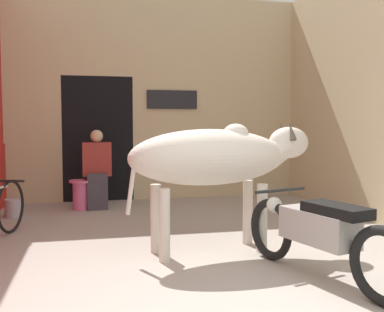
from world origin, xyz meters
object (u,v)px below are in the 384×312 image
object	(u,v)px
plastic_stool	(81,194)
shopkeeper_seated	(97,168)
cow	(217,158)
motorcycle_near	(319,232)
bucket	(14,208)

from	to	relation	value
plastic_stool	shopkeeper_seated	bearing A→B (deg)	9.75
cow	shopkeeper_seated	xyz separation A→B (m)	(-1.19, 2.77, -0.33)
cow	motorcycle_near	bearing A→B (deg)	-59.32
motorcycle_near	plastic_stool	size ratio (longest dim) A/B	3.99
cow	motorcycle_near	size ratio (longest dim) A/B	1.11
cow	bucket	world-z (taller)	cow
shopkeeper_seated	plastic_stool	size ratio (longest dim) A/B	2.68
cow	shopkeeper_seated	bearing A→B (deg)	113.28
shopkeeper_seated	bucket	bearing A→B (deg)	-161.00
bucket	cow	bearing A→B (deg)	-44.66
shopkeeper_seated	bucket	world-z (taller)	shopkeeper_seated
motorcycle_near	cow	bearing A→B (deg)	120.68
motorcycle_near	plastic_stool	bearing A→B (deg)	118.74
cow	plastic_stool	world-z (taller)	cow
shopkeeper_seated	motorcycle_near	bearing A→B (deg)	-64.61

